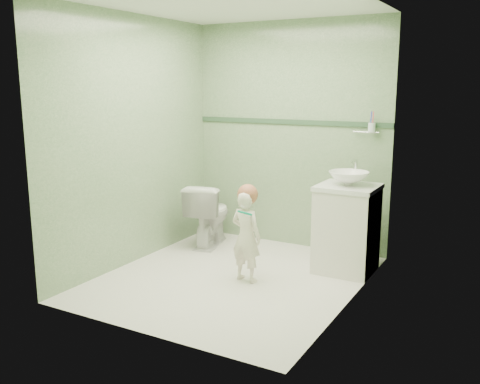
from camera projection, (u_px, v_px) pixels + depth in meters
The scene contains 12 objects.
ground at pixel (232, 278), 4.81m from camera, with size 2.50×2.50×0.00m, color white.
room_shell at pixel (232, 148), 4.57m from camera, with size 2.50×2.54×2.40m.
trim_stripe at pixel (290, 122), 5.60m from camera, with size 2.20×0.02×0.05m, color #325137.
vanity at pixel (347, 230), 4.93m from camera, with size 0.52×0.50×0.80m, color silver.
counter at pixel (348, 187), 4.85m from camera, with size 0.54×0.52×0.04m, color white.
basin at pixel (349, 178), 4.83m from camera, with size 0.37×0.37×0.13m, color white.
faucet at pixel (355, 167), 4.97m from camera, with size 0.03×0.13×0.18m.
cup_holder at pixel (371, 127), 5.13m from camera, with size 0.26×0.07×0.21m.
toilet at pixel (209, 214), 5.76m from camera, with size 0.39×0.68×0.69m, color white.
toddler at pixel (246, 236), 4.68m from camera, with size 0.30×0.20×0.83m, color white.
hair_cap at pixel (248, 194), 4.62m from camera, with size 0.18×0.18×0.18m, color #A75F41.
teal_toothbrush at pixel (245, 212), 4.48m from camera, with size 0.11×0.14×0.08m.
Camera 1 is at (2.28, -3.95, 1.74)m, focal length 39.35 mm.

